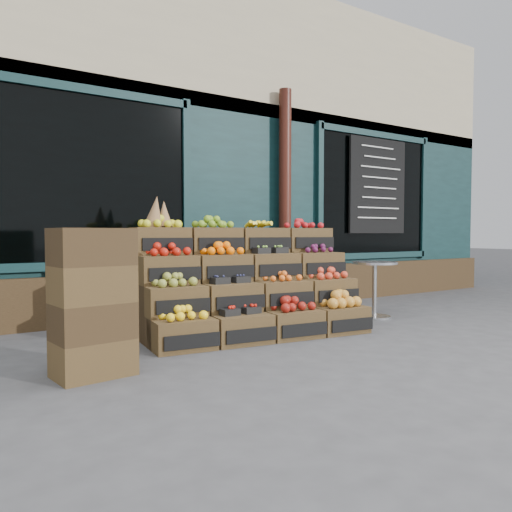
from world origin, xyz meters
TOP-DOWN VIEW (x-y plane):
  - ground at (0.00, 0.00)m, footprint 60.00×60.00m
  - shop_facade at (0.00, 5.11)m, footprint 12.00×6.24m
  - crate_display at (-0.27, 0.79)m, footprint 2.51×1.43m
  - spare_crates at (-2.17, -0.02)m, footprint 0.61×0.46m
  - bistro_table at (1.61, 0.65)m, footprint 0.58×0.58m
  - shopkeeper at (-1.45, 2.69)m, footprint 0.74×0.51m

SIDE VIEW (x-z plane):
  - ground at x=0.00m, z-range 0.00..0.00m
  - bistro_table at x=1.61m, z-range 0.09..0.82m
  - crate_display at x=-0.27m, z-range -0.29..1.21m
  - spare_crates at x=-2.17m, z-range 0.00..1.14m
  - shopkeeper at x=-1.45m, z-range 0.00..1.95m
  - shop_facade at x=0.00m, z-range 0.00..4.80m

